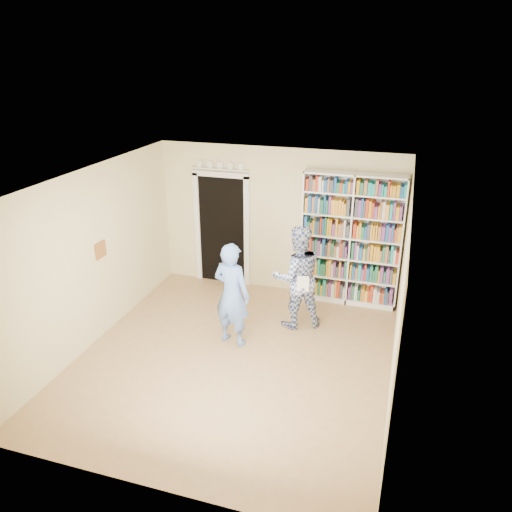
{
  "coord_description": "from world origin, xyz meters",
  "views": [
    {
      "loc": [
        2.16,
        -5.91,
        4.26
      ],
      "look_at": [
        0.06,
        0.9,
        1.3
      ],
      "focal_mm": 35.0,
      "sensor_mm": 36.0,
      "label": 1
    }
  ],
  "objects": [
    {
      "name": "wall_back",
      "position": [
        0.0,
        2.5,
        1.35
      ],
      "size": [
        4.5,
        0.0,
        4.5
      ],
      "primitive_type": "plane",
      "rotation": [
        1.57,
        0.0,
        0.0
      ],
      "color": "beige",
      "rests_on": "floor"
    },
    {
      "name": "wall_left",
      "position": [
        -2.25,
        0.0,
        1.35
      ],
      "size": [
        0.0,
        5.0,
        5.0
      ],
      "primitive_type": "plane",
      "rotation": [
        1.57,
        0.0,
        1.57
      ],
      "color": "beige",
      "rests_on": "floor"
    },
    {
      "name": "wall_right",
      "position": [
        2.25,
        0.0,
        1.35
      ],
      "size": [
        0.0,
        5.0,
        5.0
      ],
      "primitive_type": "plane",
      "rotation": [
        1.57,
        0.0,
        -1.57
      ],
      "color": "beige",
      "rests_on": "floor"
    },
    {
      "name": "floor",
      "position": [
        0.0,
        0.0,
        0.0
      ],
      "size": [
        5.0,
        5.0,
        0.0
      ],
      "primitive_type": "plane",
      "color": "#A4754F",
      "rests_on": "ground"
    },
    {
      "name": "doorway",
      "position": [
        -1.1,
        2.48,
        1.18
      ],
      "size": [
        1.1,
        0.08,
        2.43
      ],
      "color": "black",
      "rests_on": "floor"
    },
    {
      "name": "bookshelf",
      "position": [
        1.35,
        2.34,
        1.2
      ],
      "size": [
        1.72,
        0.32,
        2.37
      ],
      "rotation": [
        0.0,
        0.0,
        -0.22
      ],
      "color": "white",
      "rests_on": "floor"
    },
    {
      "name": "paper_sheet",
      "position": [
        0.8,
        0.98,
        0.89
      ],
      "size": [
        0.19,
        0.03,
        0.26
      ],
      "primitive_type": "cube",
      "rotation": [
        0.0,
        0.0,
        0.13
      ],
      "color": "white",
      "rests_on": "man_plaid"
    },
    {
      "name": "wall_art",
      "position": [
        -2.23,
        0.2,
        1.4
      ],
      "size": [
        0.03,
        0.25,
        0.25
      ],
      "primitive_type": "cube",
      "color": "brown",
      "rests_on": "wall_left"
    },
    {
      "name": "ceiling",
      "position": [
        0.0,
        0.0,
        2.7
      ],
      "size": [
        5.0,
        5.0,
        0.0
      ],
      "primitive_type": "plane",
      "rotation": [
        3.14,
        0.0,
        0.0
      ],
      "color": "white",
      "rests_on": "wall_back"
    },
    {
      "name": "man_plaid",
      "position": [
        0.65,
        1.25,
        0.87
      ],
      "size": [
        1.05,
        0.97,
        1.74
      ],
      "primitive_type": "imported",
      "rotation": [
        0.0,
        0.0,
        3.62
      ],
      "color": "navy",
      "rests_on": "floor"
    },
    {
      "name": "man_blue",
      "position": [
        -0.18,
        0.43,
        0.83
      ],
      "size": [
        0.68,
        0.53,
        1.66
      ],
      "primitive_type": "imported",
      "rotation": [
        0.0,
        0.0,
        2.91
      ],
      "color": "#5E86D3",
      "rests_on": "floor"
    }
  ]
}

